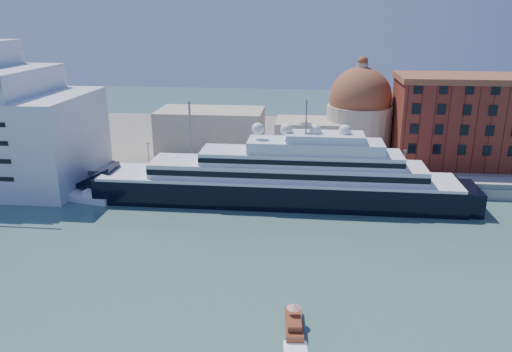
# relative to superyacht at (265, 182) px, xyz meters

# --- Properties ---
(ground) EXTENTS (400.00, 400.00, 0.00)m
(ground) POSITION_rel_superyacht_xyz_m (1.12, -23.00, -4.65)
(ground) COLOR #39635E
(ground) RESTS_ON ground
(quay) EXTENTS (180.00, 10.00, 2.50)m
(quay) POSITION_rel_superyacht_xyz_m (1.12, 11.00, -3.40)
(quay) COLOR gray
(quay) RESTS_ON ground
(land) EXTENTS (260.00, 72.00, 2.00)m
(land) POSITION_rel_superyacht_xyz_m (1.12, 52.00, -3.65)
(land) COLOR slate
(land) RESTS_ON ground
(quay_fence) EXTENTS (180.00, 0.10, 1.20)m
(quay_fence) POSITION_rel_superyacht_xyz_m (1.12, 6.50, -1.55)
(quay_fence) COLOR slate
(quay_fence) RESTS_ON quay
(superyacht) EXTENTS (90.22, 12.51, 26.96)m
(superyacht) POSITION_rel_superyacht_xyz_m (0.00, 0.00, 0.00)
(superyacht) COLOR black
(superyacht) RESTS_ON ground
(service_barge) EXTENTS (13.29, 6.86, 2.85)m
(service_barge) POSITION_rel_superyacht_xyz_m (-39.86, -3.49, -3.83)
(service_barge) COLOR white
(service_barge) RESTS_ON ground
(water_taxi) EXTENTS (2.83, 7.04, 3.27)m
(water_taxi) POSITION_rel_superyacht_xyz_m (8.03, -46.79, -3.87)
(water_taxi) COLOR brown
(water_taxi) RESTS_ON ground
(warehouse) EXTENTS (43.00, 19.00, 23.25)m
(warehouse) POSITION_rel_superyacht_xyz_m (53.12, 29.00, 9.14)
(warehouse) COLOR maroon
(warehouse) RESTS_ON land
(church) EXTENTS (66.00, 18.00, 25.50)m
(church) POSITION_rel_superyacht_xyz_m (7.51, 34.72, 6.25)
(church) COLOR beige
(church) RESTS_ON land
(lamp_posts) EXTENTS (120.80, 2.40, 18.00)m
(lamp_posts) POSITION_rel_superyacht_xyz_m (-11.55, 9.27, 5.19)
(lamp_posts) COLOR slate
(lamp_posts) RESTS_ON quay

